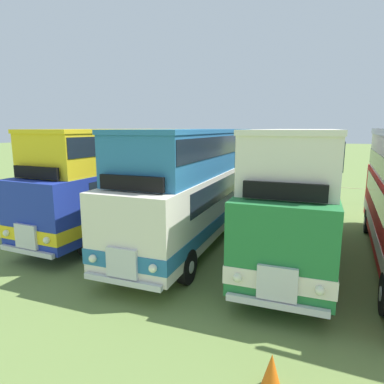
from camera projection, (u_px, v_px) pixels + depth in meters
bus_first_in_row at (122, 174)px, 15.34m from camera, size 2.69×10.51×4.49m
bus_second_in_row at (195, 181)px, 13.38m from camera, size 2.95×10.76×4.49m
bus_third_in_row at (295, 187)px, 11.99m from camera, size 3.01×10.21×4.49m
cone_near_end at (271, 371)px, 5.90m from camera, size 0.36×0.36×0.66m
rope_fence_line at (380, 194)px, 19.94m from camera, size 29.18×0.08×1.05m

